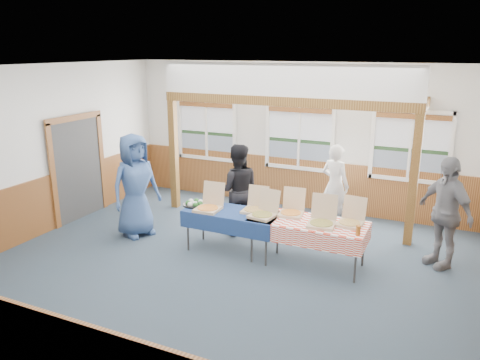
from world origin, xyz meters
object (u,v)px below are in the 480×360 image
at_px(table_left, 232,215).
at_px(woman_white, 335,185).
at_px(person_grey, 445,212).
at_px(man_blue, 135,185).
at_px(woman_black, 237,190).
at_px(table_right, 308,224).

distance_m(table_left, woman_white, 2.44).
distance_m(table_left, person_grey, 3.48).
bearing_deg(man_blue, woman_white, -35.00).
relative_size(woman_black, person_grey, 0.95).
distance_m(table_left, woman_black, 0.89).
xyz_separation_m(table_left, man_blue, (-2.01, -0.04, 0.29)).
height_order(table_left, table_right, same).
bearing_deg(person_grey, woman_black, -133.40).
xyz_separation_m(woman_black, man_blue, (-1.71, -0.86, 0.10)).
relative_size(table_right, woman_white, 1.24).
height_order(table_right, person_grey, person_grey).
xyz_separation_m(table_right, woman_black, (-1.62, 0.74, 0.18)).
height_order(table_right, man_blue, man_blue).
bearing_deg(woman_white, man_blue, 52.83).
height_order(table_left, man_blue, man_blue).
relative_size(table_left, woman_black, 0.98).
xyz_separation_m(table_right, woman_white, (-0.05, 1.99, 0.13)).
relative_size(table_left, table_right, 0.83).
bearing_deg(woman_black, man_blue, 0.58).
distance_m(table_left, man_blue, 2.03).
bearing_deg(table_right, person_grey, 3.09).
bearing_deg(woman_black, woman_white, -167.55).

